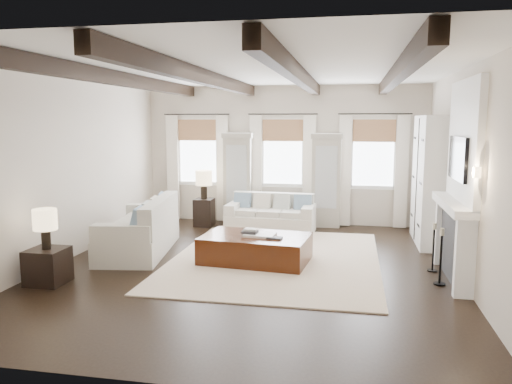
% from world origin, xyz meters
% --- Properties ---
extents(ground, '(7.50, 7.50, 0.00)m').
position_xyz_m(ground, '(0.00, 0.00, 0.00)').
color(ground, black).
rests_on(ground, ground).
extents(room_shell, '(6.54, 7.54, 3.22)m').
position_xyz_m(room_shell, '(0.75, 0.90, 1.89)').
color(room_shell, beige).
rests_on(room_shell, ground).
extents(area_rug, '(3.53, 4.44, 0.02)m').
position_xyz_m(area_rug, '(0.31, 0.56, 0.01)').
color(area_rug, beige).
rests_on(area_rug, ground).
extents(sofa_back, '(1.93, 0.93, 0.81)m').
position_xyz_m(sofa_back, '(-0.13, 2.80, 0.32)').
color(sofa_back, beige).
rests_on(sofa_back, ground).
extents(sofa_left, '(1.38, 2.43, 0.99)m').
position_xyz_m(sofa_left, '(-2.16, 0.61, 0.39)').
color(sofa_left, beige).
rests_on(sofa_left, ground).
extents(ottoman, '(1.88, 1.28, 0.47)m').
position_xyz_m(ottoman, '(0.00, 0.34, 0.23)').
color(ottoman, black).
rests_on(ottoman, ground).
extents(tray, '(0.54, 0.43, 0.04)m').
position_xyz_m(tray, '(0.08, 0.32, 0.49)').
color(tray, white).
rests_on(tray, ottoman).
extents(book_lower, '(0.28, 0.23, 0.04)m').
position_xyz_m(book_lower, '(-0.09, 0.32, 0.53)').
color(book_lower, '#262628').
rests_on(book_lower, tray).
extents(book_upper, '(0.24, 0.19, 0.03)m').
position_xyz_m(book_upper, '(-0.09, 0.37, 0.56)').
color(book_upper, beige).
rests_on(book_upper, book_lower).
extents(book_loose, '(0.26, 0.20, 0.03)m').
position_xyz_m(book_loose, '(0.36, 0.16, 0.48)').
color(book_loose, '#262628').
rests_on(book_loose, ottoman).
extents(side_table_front, '(0.53, 0.53, 0.53)m').
position_xyz_m(side_table_front, '(-2.81, -1.35, 0.26)').
color(side_table_front, black).
rests_on(side_table_front, ground).
extents(lamp_front, '(0.35, 0.35, 0.60)m').
position_xyz_m(lamp_front, '(-2.81, -1.35, 0.93)').
color(lamp_front, black).
rests_on(lamp_front, side_table_front).
extents(side_table_back, '(0.42, 0.42, 0.63)m').
position_xyz_m(side_table_back, '(-1.72, 3.04, 0.31)').
color(side_table_back, black).
rests_on(side_table_back, ground).
extents(lamp_back, '(0.38, 0.38, 0.65)m').
position_xyz_m(lamp_back, '(-1.72, 3.04, 1.07)').
color(lamp_back, black).
rests_on(lamp_back, side_table_back).
extents(candlestick_near, '(0.17, 0.17, 0.85)m').
position_xyz_m(candlestick_near, '(2.90, -0.31, 0.35)').
color(candlestick_near, black).
rests_on(candlestick_near, ground).
extents(candlestick_far, '(0.16, 0.16, 0.79)m').
position_xyz_m(candlestick_far, '(2.90, 0.37, 0.33)').
color(candlestick_far, black).
rests_on(candlestick_far, ground).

